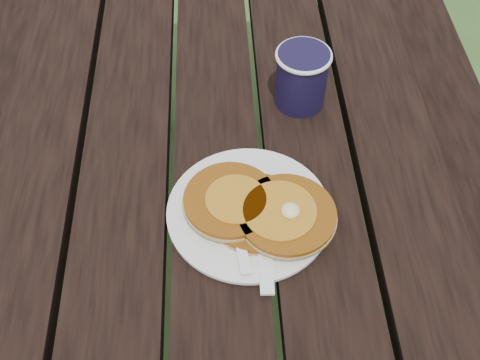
{
  "coord_description": "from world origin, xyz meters",
  "views": [
    {
      "loc": [
        0.01,
        -0.8,
        1.5
      ],
      "look_at": [
        0.03,
        -0.24,
        0.8
      ],
      "focal_mm": 45.0,
      "sensor_mm": 36.0,
      "label": 1
    }
  ],
  "objects_px": {
    "plate": "(249,212)",
    "pancake_stack": "(260,209)",
    "picnic_table": "(220,216)",
    "coffee_cup": "(302,75)"
  },
  "relations": [
    {
      "from": "plate",
      "to": "pancake_stack",
      "type": "relative_size",
      "value": 1.07
    },
    {
      "from": "picnic_table",
      "to": "pancake_stack",
      "type": "distance_m",
      "value": 0.5
    },
    {
      "from": "pancake_stack",
      "to": "coffee_cup",
      "type": "xyz_separation_m",
      "value": [
        0.09,
        0.25,
        0.04
      ]
    },
    {
      "from": "plate",
      "to": "coffee_cup",
      "type": "distance_m",
      "value": 0.27
    },
    {
      "from": "plate",
      "to": "pancake_stack",
      "type": "bearing_deg",
      "value": -28.89
    },
    {
      "from": "picnic_table",
      "to": "pancake_stack",
      "type": "relative_size",
      "value": 7.94
    },
    {
      "from": "coffee_cup",
      "to": "picnic_table",
      "type": "bearing_deg",
      "value": 170.64
    },
    {
      "from": "plate",
      "to": "pancake_stack",
      "type": "height_order",
      "value": "pancake_stack"
    },
    {
      "from": "picnic_table",
      "to": "coffee_cup",
      "type": "xyz_separation_m",
      "value": [
        0.15,
        -0.02,
        0.44
      ]
    },
    {
      "from": "picnic_table",
      "to": "coffee_cup",
      "type": "distance_m",
      "value": 0.47
    }
  ]
}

